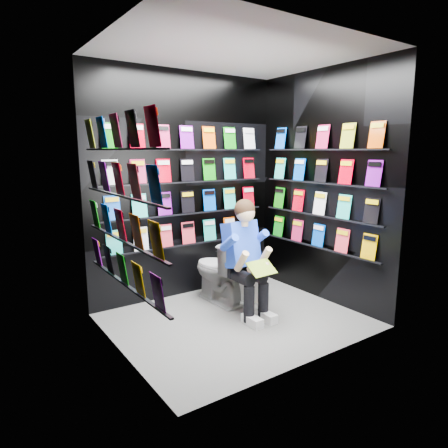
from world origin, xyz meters
TOP-DOWN VIEW (x-y plane):
  - floor at (0.00, 0.00)m, footprint 2.40×2.40m
  - ceiling at (0.00, 0.00)m, footprint 2.40×2.40m
  - wall_back at (0.00, 1.00)m, footprint 2.40×0.04m
  - wall_front at (0.00, -1.00)m, footprint 2.40×0.04m
  - wall_left at (-1.20, 0.00)m, footprint 0.04×2.00m
  - wall_right at (1.20, 0.00)m, footprint 0.04×2.00m
  - comics_back at (0.00, 0.97)m, footprint 2.10×0.06m
  - comics_left at (-1.17, 0.00)m, footprint 0.06×1.70m
  - comics_right at (1.17, 0.00)m, footprint 0.06×1.70m
  - toilet at (0.16, 0.53)m, footprint 0.46×0.77m
  - longbox at (0.49, 0.42)m, footprint 0.32×0.41m
  - longbox_lid at (0.49, 0.42)m, footprint 0.34×0.43m
  - reader at (0.16, 0.15)m, footprint 0.51×0.72m
  - held_comic at (0.16, -0.20)m, footprint 0.29×0.18m

SIDE VIEW (x-z plane):
  - floor at x=0.00m, z-range 0.00..0.00m
  - longbox at x=0.49m, z-range 0.00..0.27m
  - longbox_lid at x=0.49m, z-range 0.27..0.30m
  - toilet at x=0.16m, z-range 0.00..0.73m
  - held_comic at x=0.16m, z-range 0.52..0.64m
  - reader at x=0.16m, z-range 0.10..1.39m
  - wall_back at x=0.00m, z-range 0.00..2.60m
  - wall_front at x=0.00m, z-range 0.00..2.60m
  - wall_left at x=-1.20m, z-range 0.00..2.60m
  - wall_right at x=1.20m, z-range 0.00..2.60m
  - comics_back at x=0.00m, z-range 0.62..1.99m
  - comics_left at x=-1.17m, z-range 0.62..1.99m
  - comics_right at x=1.17m, z-range 0.62..1.99m
  - ceiling at x=0.00m, z-range 2.60..2.60m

